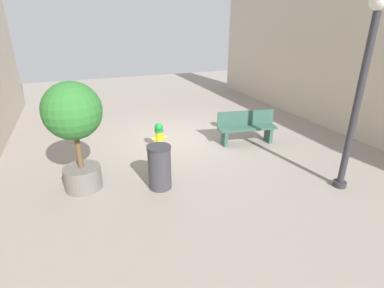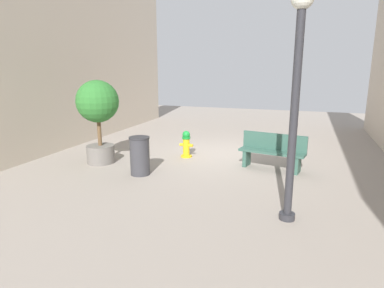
% 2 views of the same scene
% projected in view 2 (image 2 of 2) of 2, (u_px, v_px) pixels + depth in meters
% --- Properties ---
extents(ground_plane, '(23.40, 23.40, 0.00)m').
position_uv_depth(ground_plane, '(219.00, 154.00, 10.48)').
color(ground_plane, gray).
extents(building_facade_right, '(0.70, 18.00, 7.78)m').
position_uv_depth(building_facade_right, '(2.00, 20.00, 8.80)').
color(building_facade_right, beige).
rests_on(building_facade_right, ground_plane).
extents(fire_hydrant, '(0.43, 0.40, 0.81)m').
position_uv_depth(fire_hydrant, '(186.00, 144.00, 10.02)').
color(fire_hydrant, gold).
rests_on(fire_hydrant, ground_plane).
extents(bench_near, '(1.78, 0.75, 0.95)m').
position_uv_depth(bench_near, '(272.00, 151.00, 8.84)').
color(bench_near, '#33594C').
rests_on(bench_near, ground_plane).
extents(planter_tree, '(1.17, 1.17, 2.34)m').
position_uv_depth(planter_tree, '(98.00, 110.00, 9.18)').
color(planter_tree, slate).
rests_on(planter_tree, ground_plane).
extents(street_lamp, '(0.36, 0.36, 3.91)m').
position_uv_depth(street_lamp, '(296.00, 83.00, 5.43)').
color(street_lamp, '#2D2D33').
rests_on(street_lamp, ground_plane).
extents(trash_bin, '(0.52, 0.52, 0.98)m').
position_uv_depth(trash_bin, '(140.00, 156.00, 8.37)').
color(trash_bin, '#38383D').
rests_on(trash_bin, ground_plane).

